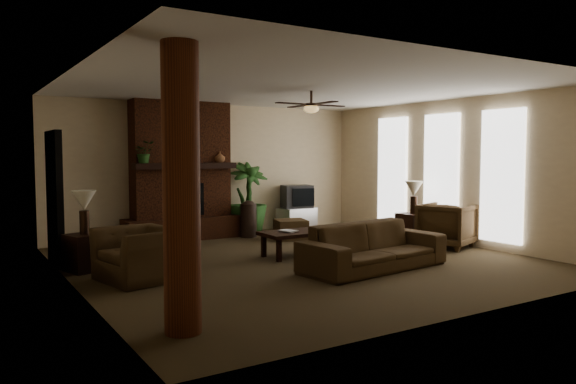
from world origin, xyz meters
TOP-DOWN VIEW (x-y plane):
  - room_shell at (0.00, 0.00)m, footprint 7.00×7.00m
  - fireplace at (-0.80, 3.22)m, footprint 2.40×0.70m
  - windows at (3.45, 0.20)m, footprint 0.08×3.65m
  - log_column at (-2.95, -2.40)m, footprint 0.36×0.36m
  - doorway at (-3.44, 1.80)m, footprint 0.10×1.00m
  - ceiling_fan at (0.40, 0.30)m, footprint 1.35×1.35m
  - sofa at (0.57, -1.13)m, footprint 2.44×0.96m
  - armchair_left at (-2.63, 0.04)m, footprint 0.93×1.23m
  - armchair_right at (2.99, -0.39)m, footprint 1.07×1.11m
  - coffee_table at (0.14, 0.35)m, footprint 1.20×0.70m
  - ottoman at (1.05, 1.97)m, footprint 0.75×0.75m
  - tv_stand at (1.95, 3.15)m, footprint 0.91×0.62m
  - tv at (1.96, 3.14)m, footprint 0.75×0.66m
  - floor_vase at (0.46, 2.69)m, footprint 0.34×0.34m
  - floor_plant at (0.67, 3.15)m, footprint 1.02×1.64m
  - side_table_left at (-3.15, 1.05)m, footprint 0.62×0.62m
  - lamp_left at (-3.15, 1.06)m, footprint 0.39×0.39m
  - side_table_right at (3.02, 0.52)m, footprint 0.52×0.52m
  - lamp_right at (3.01, 0.50)m, footprint 0.43×0.43m
  - mantel_plant at (-1.65, 2.94)m, footprint 0.41×0.45m
  - mantel_vase at (-0.06, 2.98)m, footprint 0.28×0.28m
  - book_a at (-0.12, 0.34)m, footprint 0.22×0.08m
  - book_b at (0.45, 0.27)m, footprint 0.21×0.08m

SIDE VIEW (x-z plane):
  - ottoman at x=1.05m, z-range 0.00..0.40m
  - tv_stand at x=1.95m, z-range 0.00..0.50m
  - side_table_left at x=-3.15m, z-range 0.00..0.55m
  - side_table_right at x=3.02m, z-range 0.00..0.55m
  - coffee_table at x=0.14m, z-range 0.16..0.59m
  - floor_vase at x=0.46m, z-range 0.05..0.82m
  - floor_plant at x=0.67m, z-range 0.00..0.88m
  - armchair_right at x=2.99m, z-range 0.00..0.91m
  - sofa at x=0.57m, z-range 0.00..0.93m
  - armchair_left at x=-2.63m, z-range 0.00..0.96m
  - book_a at x=-0.12m, z-range 0.43..0.72m
  - book_b at x=0.45m, z-range 0.43..0.72m
  - tv at x=1.96m, z-range 0.50..1.02m
  - lamp_left at x=-3.15m, z-range 0.68..1.33m
  - lamp_right at x=3.01m, z-range 0.68..1.33m
  - doorway at x=-3.44m, z-range 0.00..2.10m
  - fireplace at x=-0.80m, z-range -0.24..2.56m
  - windows at x=3.45m, z-range 0.17..2.53m
  - log_column at x=-2.95m, z-range 0.00..2.80m
  - room_shell at x=0.00m, z-range -2.10..4.90m
  - mantel_vase at x=-0.06m, z-range 1.56..1.78m
  - mantel_plant at x=-1.65m, z-range 1.56..1.89m
  - ceiling_fan at x=0.40m, z-range 2.34..2.72m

